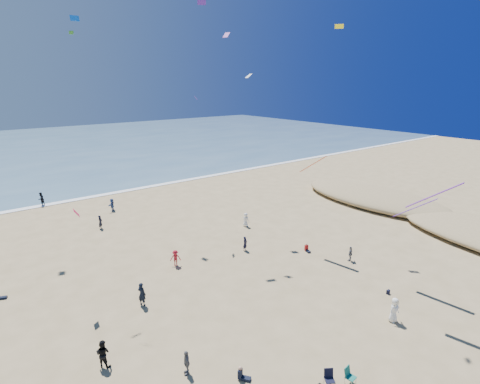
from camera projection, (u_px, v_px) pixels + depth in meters
ocean at (16, 152)px, 91.66m from camera, size 220.00×100.00×0.06m
surf_line at (71, 201)px, 53.80m from camera, size 220.00×1.20×0.08m
standing_flyers at (201, 270)px, 32.27m from camera, size 26.93×55.84×1.88m
seated_group at (257, 328)px, 25.29m from camera, size 26.63×28.02×0.84m
chair_cluster at (337, 384)px, 20.54m from camera, size 2.68×1.56×1.00m
navy_bag at (388, 292)px, 30.14m from camera, size 0.28×0.18×0.34m
kites_aloft at (268, 118)px, 30.62m from camera, size 41.85×41.18×28.77m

